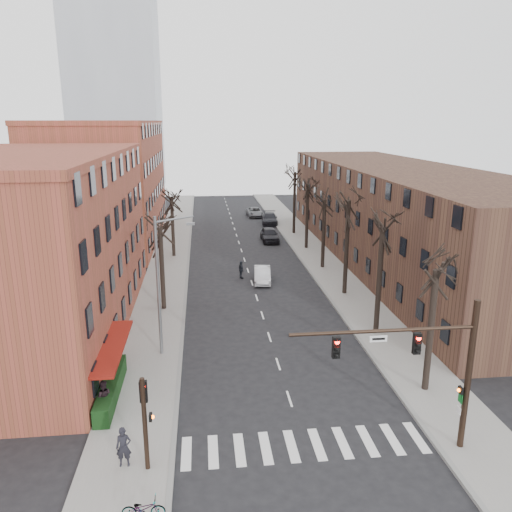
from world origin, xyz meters
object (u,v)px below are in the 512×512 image
object	(u,v)px
silver_sedan	(262,275)
pedestrian_a	(124,447)
parked_car_mid	(270,219)
bicycle	(143,508)
parked_car_near	(269,235)

from	to	relation	value
silver_sedan	pedestrian_a	size ratio (longest dim) A/B	2.35
parked_car_mid	pedestrian_a	bearing A→B (deg)	-98.50
pedestrian_a	parked_car_mid	bearing A→B (deg)	73.58
bicycle	pedestrian_a	bearing A→B (deg)	22.67
silver_sedan	parked_car_near	xyz separation A→B (m)	(2.83, 15.95, 0.15)
silver_sedan	pedestrian_a	distance (m)	26.54
parked_car_near	bicycle	world-z (taller)	parked_car_near
parked_car_near	bicycle	size ratio (longest dim) A/B	3.05
bicycle	silver_sedan	bearing A→B (deg)	-13.05
parked_car_mid	bicycle	size ratio (longest dim) A/B	3.35
silver_sedan	parked_car_near	world-z (taller)	parked_car_near
pedestrian_a	bicycle	world-z (taller)	pedestrian_a
pedestrian_a	bicycle	distance (m)	3.33
silver_sedan	bicycle	xyz separation A→B (m)	(-7.86, -28.06, -0.12)
silver_sedan	parked_car_near	size ratio (longest dim) A/B	0.85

